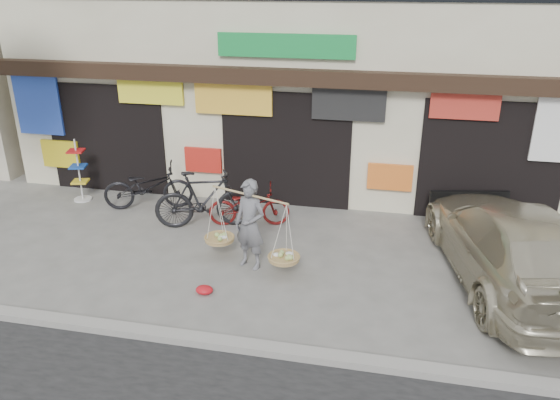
% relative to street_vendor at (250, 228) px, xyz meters
% --- Properties ---
extents(ground, '(70.00, 70.00, 0.00)m').
position_rel_street_vendor_xyz_m(ground, '(0.05, -0.42, -0.80)').
color(ground, slate).
rests_on(ground, ground).
extents(kerb, '(70.00, 0.25, 0.12)m').
position_rel_street_vendor_xyz_m(kerb, '(0.05, -2.42, -0.74)').
color(kerb, gray).
rests_on(kerb, ground).
extents(shophouse_block, '(14.00, 6.32, 7.00)m').
position_rel_street_vendor_xyz_m(shophouse_block, '(0.05, 5.99, 2.65)').
color(shophouse_block, beige).
rests_on(shophouse_block, ground).
extents(street_vendor, '(1.94, 1.06, 1.73)m').
position_rel_street_vendor_xyz_m(street_vendor, '(0.00, 0.00, 0.00)').
color(street_vendor, slate).
rests_on(street_vendor, ground).
extents(bike_0, '(2.16, 1.32, 1.07)m').
position_rel_street_vendor_xyz_m(bike_0, '(-3.04, 2.19, -0.26)').
color(bike_0, black).
rests_on(bike_0, ground).
extents(bike_1, '(2.22, 1.24, 1.29)m').
position_rel_street_vendor_xyz_m(bike_1, '(-1.41, 1.48, -0.16)').
color(bike_1, black).
rests_on(bike_1, ground).
extents(bike_2, '(1.85, 1.00, 0.92)m').
position_rel_street_vendor_xyz_m(bike_2, '(-0.50, 1.77, -0.34)').
color(bike_2, maroon).
rests_on(bike_2, ground).
extents(suv, '(3.01, 5.39, 1.47)m').
position_rel_street_vendor_xyz_m(suv, '(4.63, 0.46, -0.06)').
color(suv, beige).
rests_on(suv, ground).
extents(display_rack, '(0.44, 0.44, 1.54)m').
position_rel_street_vendor_xyz_m(display_rack, '(-4.86, 2.31, -0.18)').
color(display_rack, silver).
rests_on(display_rack, ground).
extents(red_bag, '(0.31, 0.25, 0.14)m').
position_rel_street_vendor_xyz_m(red_bag, '(-0.54, -1.10, -0.73)').
color(red_bag, red).
rests_on(red_bag, ground).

